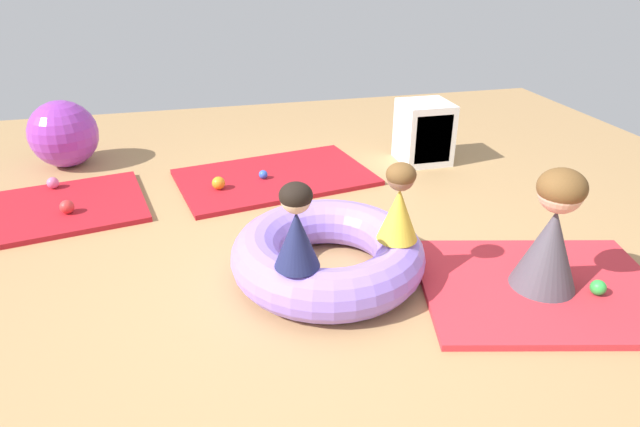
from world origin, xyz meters
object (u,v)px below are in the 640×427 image
(adult_seated, at_px, (553,232))
(play_ball_red, at_px, (67,207))
(inflatable_cushion, at_px, (328,254))
(play_ball_yellow, at_px, (551,260))
(play_ball_green, at_px, (598,288))
(child_in_navy, at_px, (296,227))
(play_ball_orange, at_px, (219,183))
(child_in_yellow, at_px, (399,203))
(exercise_ball_large, at_px, (63,134))
(storage_cube, at_px, (425,133))
(play_ball_blue, at_px, (263,174))
(play_ball_pink, at_px, (53,183))

(adult_seated, xyz_separation_m, play_ball_red, (-2.86, 1.67, -0.30))
(inflatable_cushion, relative_size, play_ball_red, 11.28)
(play_ball_yellow, xyz_separation_m, play_ball_green, (0.07, -0.34, 0.01))
(child_in_navy, relative_size, play_ball_orange, 4.48)
(play_ball_orange, bearing_deg, adult_seated, -46.92)
(child_in_yellow, bearing_deg, inflatable_cushion, -28.92)
(play_ball_orange, height_order, exercise_ball_large, exercise_ball_large)
(adult_seated, bearing_deg, play_ball_yellow, -49.19)
(play_ball_yellow, bearing_deg, play_ball_green, -78.51)
(child_in_yellow, relative_size, adult_seated, 0.64)
(exercise_ball_large, bearing_deg, play_ball_yellow, -39.51)
(adult_seated, relative_size, storage_cube, 1.30)
(inflatable_cushion, bearing_deg, play_ball_red, 144.11)
(play_ball_blue, bearing_deg, inflatable_cushion, -83.58)
(child_in_navy, bearing_deg, storage_cube, 83.68)
(child_in_navy, height_order, play_ball_blue, child_in_navy)
(inflatable_cushion, xyz_separation_m, play_ball_red, (-1.68, 1.22, -0.06))
(child_in_navy, height_order, storage_cube, child_in_navy)
(play_ball_pink, bearing_deg, storage_cube, -0.96)
(play_ball_green, relative_size, storage_cube, 0.16)
(play_ball_yellow, bearing_deg, exercise_ball_large, 140.49)
(play_ball_pink, relative_size, play_ball_red, 0.91)
(inflatable_cushion, xyz_separation_m, child_in_navy, (-0.25, -0.32, 0.38))
(inflatable_cushion, xyz_separation_m, play_ball_pink, (-1.87, 1.74, -0.06))
(play_ball_yellow, distance_m, play_ball_green, 0.34)
(child_in_navy, bearing_deg, play_ball_green, 22.36)
(play_ball_yellow, bearing_deg, storage_cube, 90.25)
(play_ball_orange, relative_size, play_ball_yellow, 1.35)
(play_ball_pink, distance_m, storage_cube, 3.23)
(play_ball_pink, relative_size, exercise_ball_large, 0.16)
(play_ball_yellow, bearing_deg, play_ball_pink, 148.07)
(child_in_yellow, bearing_deg, play_ball_red, -39.26)
(inflatable_cushion, height_order, play_ball_blue, inflatable_cushion)
(play_ball_yellow, bearing_deg, child_in_navy, -178.54)
(adult_seated, xyz_separation_m, play_ball_blue, (-1.35, 1.99, -0.32))
(inflatable_cushion, bearing_deg, play_ball_orange, 111.71)
(child_in_navy, bearing_deg, play_ball_orange, 132.50)
(play_ball_orange, xyz_separation_m, storage_cube, (1.91, 0.29, 0.19))
(play_ball_green, relative_size, exercise_ball_large, 0.15)
(exercise_ball_large, xyz_separation_m, storage_cube, (3.21, -0.69, -0.02))
(inflatable_cushion, relative_size, child_in_navy, 2.45)
(play_ball_yellow, xyz_separation_m, play_ball_red, (-3.05, 1.49, 0.01))
(play_ball_green, xyz_separation_m, storage_cube, (-0.08, 2.30, 0.20))
(child_in_yellow, distance_m, exercise_ball_large, 3.38)
(storage_cube, bearing_deg, child_in_navy, -128.69)
(adult_seated, height_order, storage_cube, adult_seated)
(child_in_navy, xyz_separation_m, storage_cube, (1.61, 2.00, -0.25))
(play_ball_blue, relative_size, play_ball_red, 0.72)
(child_in_navy, distance_m, exercise_ball_large, 3.14)
(adult_seated, relative_size, play_ball_yellow, 9.21)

